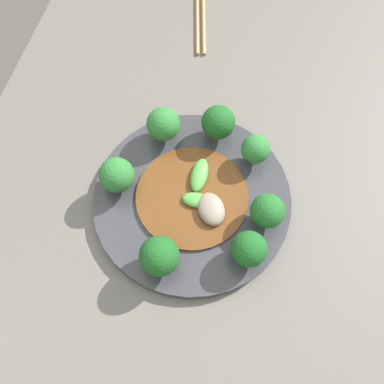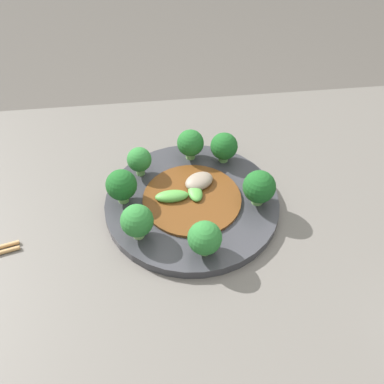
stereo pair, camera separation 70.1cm
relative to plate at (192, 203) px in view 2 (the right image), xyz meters
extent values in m
plane|color=#4C4742|center=(-0.01, -0.02, -0.75)|extent=(8.00, 8.00, 0.00)
cube|color=#5B5651|center=(-0.01, -0.02, -0.38)|extent=(1.20, 0.72, 0.74)
cylinder|color=#333338|center=(0.00, 0.00, 0.00)|extent=(0.31, 0.31, 0.02)
cylinder|color=#7AAD5B|center=(-0.12, 0.01, 0.02)|extent=(0.02, 0.02, 0.02)
sphere|color=#19511E|center=(-0.12, 0.01, 0.05)|extent=(0.05, 0.05, 0.05)
cylinder|color=#70A356|center=(0.07, 0.10, 0.02)|extent=(0.02, 0.02, 0.01)
sphere|color=#19511E|center=(0.07, 0.10, 0.04)|extent=(0.05, 0.05, 0.05)
cylinder|color=#70A356|center=(0.01, -0.11, 0.02)|extent=(0.02, 0.02, 0.01)
sphere|color=#286B2D|center=(0.01, -0.11, 0.04)|extent=(0.05, 0.05, 0.05)
cylinder|color=#7AAD5B|center=(0.01, 0.11, 0.02)|extent=(0.02, 0.02, 0.02)
sphere|color=#1E5B23|center=(0.01, 0.11, 0.04)|extent=(0.05, 0.05, 0.05)
cylinder|color=#70A356|center=(0.11, -0.02, 0.02)|extent=(0.02, 0.02, 0.02)
sphere|color=#19511E|center=(0.11, -0.02, 0.05)|extent=(0.06, 0.06, 0.06)
cylinder|color=#89B76B|center=(-0.10, -0.07, 0.02)|extent=(0.02, 0.02, 0.02)
sphere|color=#286B2D|center=(-0.10, -0.07, 0.05)|extent=(0.05, 0.05, 0.05)
cylinder|color=#70A356|center=(-0.09, 0.08, 0.02)|extent=(0.02, 0.02, 0.02)
sphere|color=#286B2D|center=(-0.09, 0.08, 0.04)|extent=(0.05, 0.05, 0.05)
cylinder|color=#5B3314|center=(0.00, 0.00, 0.01)|extent=(0.17, 0.17, 0.01)
ellipsoid|color=gray|center=(0.02, 0.03, 0.02)|extent=(0.07, 0.06, 0.02)
ellipsoid|color=#4C933D|center=(0.01, 0.01, 0.02)|extent=(0.03, 0.04, 0.01)
ellipsoid|color=#4C933D|center=(-0.04, 0.00, 0.02)|extent=(0.06, 0.03, 0.02)
camera|label=1|loc=(0.28, 0.07, 0.64)|focal=42.00mm
camera|label=2|loc=(-0.06, -0.54, 0.58)|focal=42.00mm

